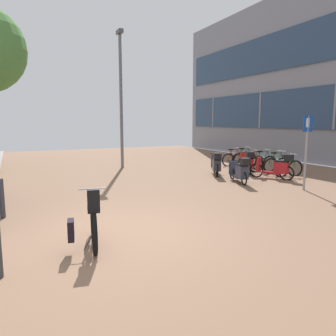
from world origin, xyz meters
The scene contains 15 objects.
ground centered at (1.43, 0.00, -0.02)m, with size 21.00×40.00×0.13m.
bicycle_foreground centered at (-0.61, -0.43, 0.40)m, with size 0.77×1.40×1.11m.
bicycle_rack_00 centered at (8.09, 3.42, 0.33)m, with size 1.27×0.47×0.93m.
bicycle_rack_01 centered at (8.16, 4.10, 0.35)m, with size 1.37×0.48×1.00m.
bicycle_rack_02 centered at (8.02, 4.79, 0.35)m, with size 1.41×0.48×1.01m.
bicycle_rack_03 centered at (7.98, 5.48, 0.33)m, with size 1.25×0.53×0.94m.
bicycle_rack_04 centered at (8.13, 6.16, 0.36)m, with size 1.40×0.48×1.02m.
bicycle_rack_05 centered at (8.04, 6.85, 0.33)m, with size 1.29×0.48×0.92m.
scooter_near centered at (7.23, 3.19, 0.45)m, with size 0.99×1.56×0.99m.
scooter_mid centered at (5.66, 4.90, 0.45)m, with size 1.01×1.57×0.98m.
scooter_far centered at (5.47, 3.14, 0.43)m, with size 0.80×1.64×0.97m.
scooter_extra centered at (7.15, 4.77, 0.45)m, with size 0.99×1.61×0.98m.
parking_sign centered at (6.56, 1.29, 1.46)m, with size 0.40×0.07×2.35m.
lamp_post centered at (2.92, 8.72, 3.45)m, with size 0.20×0.52×6.26m.
bollard_far centered at (-2.05, 2.16, 0.45)m, with size 0.12×0.12×0.90m.
Camera 1 is at (-1.78, -5.86, 2.17)m, focal length 34.38 mm.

